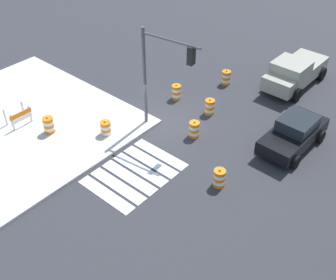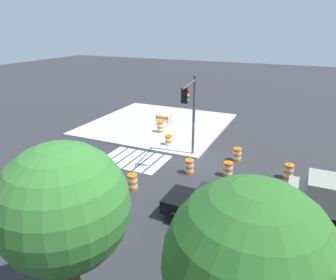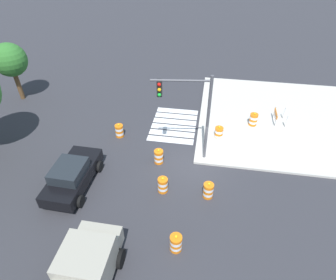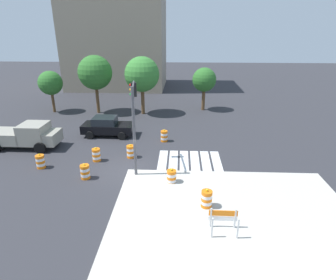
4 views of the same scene
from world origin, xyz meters
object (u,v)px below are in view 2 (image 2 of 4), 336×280
Objects in this scene: sports_car at (211,207)px; traffic_barrel_lane_center at (133,182)px; traffic_barrel_median_near at (289,171)px; traffic_barrel_far_curb at (189,167)px; traffic_barrel_on_sidewalk at (160,127)px; traffic_light_pole at (191,106)px; street_tree_streetside_mid at (249,264)px; construction_barricade at (163,119)px; traffic_barrel_median_far at (169,141)px; street_tree_streetside_far at (64,207)px; traffic_barrel_near_corner at (228,169)px; traffic_barrel_crosswalk_end at (237,154)px.

traffic_barrel_lane_center is at bearing -13.27° from sports_car.
traffic_barrel_far_curb is (5.68, 1.86, 0.00)m from traffic_barrel_median_near.
traffic_barrel_on_sidewalk is (4.89, -5.99, 0.15)m from traffic_barrel_far_curb.
traffic_light_pole is (6.31, 0.24, 3.46)m from traffic_barrel_median_near.
traffic_barrel_median_near is 0.17× the size of street_tree_streetside_mid.
traffic_barrel_median_far is at bearing 120.71° from construction_barricade.
street_tree_streetside_far is (-2.71, 7.82, 3.70)m from traffic_barrel_lane_center.
traffic_barrel_near_corner is at bearing 19.51° from traffic_barrel_median_near.
street_tree_streetside_mid is (-5.38, 11.17, 3.82)m from traffic_barrel_far_curb.
traffic_barrel_on_sidewalk is 20.34m from street_tree_streetside_mid.
traffic_barrel_median_far is 0.78× the size of construction_barricade.
traffic_barrel_median_far is 15.45m from street_tree_streetside_far.
traffic_barrel_median_far is 1.00× the size of traffic_barrel_lane_center.
construction_barricade is (0.61, -1.75, 0.12)m from traffic_barrel_on_sidewalk.
traffic_barrel_lane_center is (2.21, 3.18, 0.00)m from traffic_barrel_far_curb.
traffic_barrel_far_curb is 11.61m from street_tree_streetside_far.
traffic_barrel_far_curb is at bearing -124.84° from traffic_barrel_lane_center.
street_tree_streetside_mid reaches higher than traffic_barrel_median_near.
traffic_barrel_median_far is 4.84m from construction_barricade.
traffic_barrel_lane_center is 0.17× the size of street_tree_streetside_far.
traffic_barrel_crosswalk_end is 15.13m from street_tree_streetside_mid.
traffic_barrel_crosswalk_end and traffic_barrel_median_near have the same top height.
traffic_barrel_on_sidewalk is 6.95m from traffic_light_pole.
traffic_barrel_crosswalk_end is 5.34m from traffic_barrel_median_far.
traffic_barrel_on_sidewalk is at bearing -21.33° from traffic_barrel_median_near.
construction_barricade is at bearing -30.55° from traffic_barrel_crosswalk_end.
sports_car is 9.78m from traffic_barrel_median_far.
sports_car is 8.12m from street_tree_streetside_mid.
traffic_barrel_near_corner and traffic_barrel_median_near have the same top height.
traffic_barrel_on_sidewalk is 18.17m from street_tree_streetside_far.
traffic_barrel_median_near is 12.63m from construction_barricade.
street_tree_streetside_far is at bearing 103.60° from traffic_barrel_median_far.
traffic_barrel_lane_center is (4.50, 3.84, 0.00)m from traffic_barrel_near_corner.
traffic_barrel_crosswalk_end is 3.62m from traffic_barrel_median_near.
traffic_barrel_near_corner and traffic_barrel_median_far have the same top height.
traffic_barrel_lane_center is (7.89, 5.04, 0.00)m from traffic_barrel_median_near.
traffic_barrel_crosswalk_end is at bearing -97.23° from street_tree_streetside_far.
traffic_barrel_near_corner is 0.17× the size of street_tree_streetside_mid.
traffic_barrel_far_curb is at bearing 16.08° from traffic_barrel_near_corner.
sports_car is 6.89m from traffic_barrel_median_near.
sports_car is 4.26× the size of traffic_barrel_crosswalk_end.
traffic_barrel_median_near is at bearing -160.49° from traffic_barrel_near_corner.
traffic_barrel_far_curb is at bearing -87.43° from street_tree_streetside_far.
sports_car is at bearing -68.53° from street_tree_streetside_mid.
construction_barricade is at bearing -51.45° from traffic_light_pole.
traffic_light_pole is at bearing 128.55° from construction_barricade.
street_tree_streetside_mid is (-2.69, 6.84, 3.46)m from sports_car.
traffic_barrel_median_near and traffic_barrel_median_far have the same top height.
traffic_barrel_crosswalk_end and traffic_barrel_median_far have the same top height.
traffic_light_pole reaches higher than construction_barricade.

